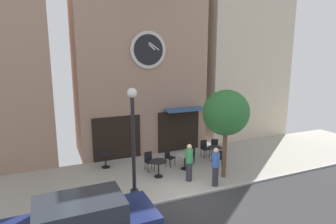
# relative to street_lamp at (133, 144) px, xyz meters

# --- Properties ---
(ground_plane) EXTENTS (27.48, 12.20, 0.13)m
(ground_plane) POSITION_rel_street_lamp_xyz_m (1.91, -1.60, -2.20)
(ground_plane) COLOR #9E998E
(clock_building) EXTENTS (7.16, 4.22, 11.77)m
(clock_building) POSITION_rel_street_lamp_xyz_m (2.21, 5.90, 3.91)
(clock_building) COLOR #9E7A66
(clock_building) RESTS_ON ground_plane
(neighbor_building_right) EXTENTS (5.86, 3.19, 13.66)m
(neighbor_building_right) POSITION_rel_street_lamp_xyz_m (9.32, 6.08, 4.65)
(neighbor_building_right) COLOR beige
(neighbor_building_right) RESTS_ON ground_plane
(street_lamp) EXTENTS (0.36, 0.36, 4.29)m
(street_lamp) POSITION_rel_street_lamp_xyz_m (0.00, 0.00, 0.00)
(street_lamp) COLOR black
(street_lamp) RESTS_ON ground_plane
(street_tree) EXTENTS (2.10, 1.89, 3.97)m
(street_tree) POSITION_rel_street_lamp_xyz_m (4.30, 0.33, 0.77)
(street_tree) COLOR brown
(street_tree) RESTS_ON ground_plane
(cafe_table_rightmost) EXTENTS (0.67, 0.67, 0.75)m
(cafe_table_rightmost) POSITION_rel_street_lamp_xyz_m (-0.39, 3.54, -1.67)
(cafe_table_rightmost) COLOR black
(cafe_table_rightmost) RESTS_ON ground_plane
(cafe_table_leftmost) EXTENTS (0.78, 0.78, 0.75)m
(cafe_table_leftmost) POSITION_rel_street_lamp_xyz_m (1.58, 1.50, -1.62)
(cafe_table_leftmost) COLOR black
(cafe_table_leftmost) RESTS_ON ground_plane
(cafe_table_center_right) EXTENTS (0.77, 0.77, 0.73)m
(cafe_table_center_right) POSITION_rel_street_lamp_xyz_m (3.07, 1.82, -1.65)
(cafe_table_center_right) COLOR black
(cafe_table_center_right) RESTS_ON ground_plane
(cafe_table_near_curb) EXTENTS (0.74, 0.74, 0.75)m
(cafe_table_near_curb) POSITION_rel_street_lamp_xyz_m (4.98, 2.13, -1.64)
(cafe_table_near_curb) COLOR black
(cafe_table_near_curb) RESTS_ON ground_plane
(cafe_chair_mid_row) EXTENTS (0.40, 0.40, 0.90)m
(cafe_chair_mid_row) POSITION_rel_street_lamp_xyz_m (4.84, 2.95, -1.65)
(cafe_chair_mid_row) COLOR black
(cafe_chair_mid_row) RESTS_ON ground_plane
(cafe_chair_by_entrance) EXTENTS (0.43, 0.43, 0.90)m
(cafe_chair_by_entrance) POSITION_rel_street_lamp_xyz_m (1.44, 2.35, -1.65)
(cafe_chair_by_entrance) COLOR black
(cafe_chair_by_entrance) RESTS_ON ground_plane
(cafe_chair_corner) EXTENTS (0.52, 0.52, 0.90)m
(cafe_chair_corner) POSITION_rel_street_lamp_xyz_m (5.43, 2.85, -1.65)
(cafe_chair_corner) COLOR black
(cafe_chair_corner) RESTS_ON ground_plane
(cafe_chair_facing_street) EXTENTS (0.53, 0.53, 0.90)m
(cafe_chair_facing_street) POSITION_rel_street_lamp_xyz_m (4.70, 1.32, -1.65)
(cafe_chair_facing_street) COLOR black
(cafe_chair_facing_street) RESTS_ON ground_plane
(cafe_chair_right_end) EXTENTS (0.56, 0.56, 0.90)m
(cafe_chair_right_end) POSITION_rel_street_lamp_xyz_m (3.72, 2.40, -1.65)
(cafe_chair_right_end) COLOR black
(cafe_chair_right_end) RESTS_ON ground_plane
(cafe_chair_facing_wall) EXTENTS (0.54, 0.54, 0.90)m
(cafe_chair_facing_wall) POSITION_rel_street_lamp_xyz_m (2.52, 2.48, -1.65)
(cafe_chair_facing_wall) COLOR black
(cafe_chair_facing_wall) RESTS_ON ground_plane
(pedestrian_blue) EXTENTS (0.43, 0.43, 1.67)m
(pedestrian_blue) POSITION_rel_street_lamp_xyz_m (3.44, -0.30, -1.32)
(pedestrian_blue) COLOR #2D2D38
(pedestrian_blue) RESTS_ON ground_plane
(pedestrian_green) EXTENTS (0.45, 0.45, 1.67)m
(pedestrian_green) POSITION_rel_street_lamp_xyz_m (2.65, 0.58, -1.32)
(pedestrian_green) COLOR #2D2D38
(pedestrian_green) RESTS_ON ground_plane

